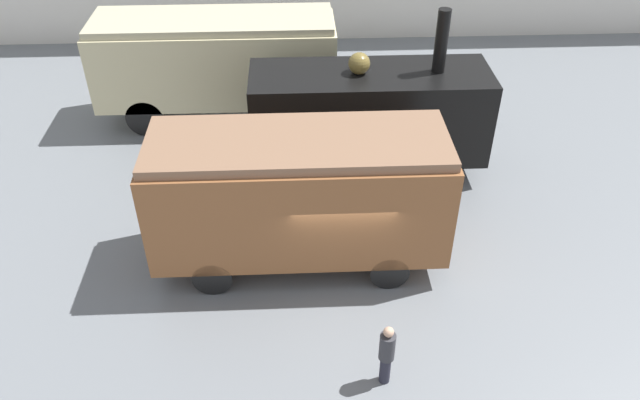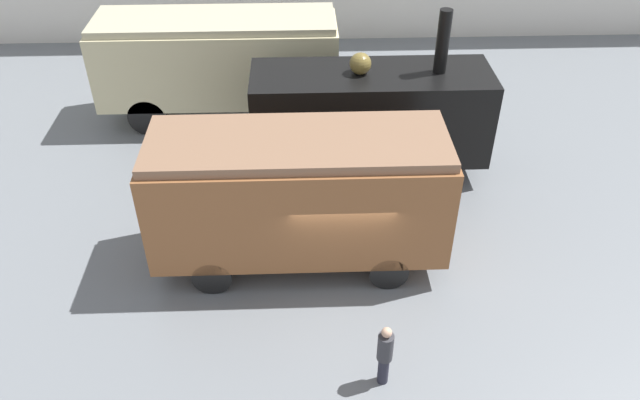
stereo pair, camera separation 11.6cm
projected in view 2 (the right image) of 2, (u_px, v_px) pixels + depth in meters
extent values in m
plane|color=slate|center=(340.00, 271.00, 16.49)|extent=(80.00, 80.00, 0.00)
cube|color=beige|center=(218.00, 60.00, 21.89)|extent=(8.31, 2.77, 2.63)
cube|color=tan|center=(214.00, 20.00, 21.03)|extent=(8.15, 2.55, 0.24)
cylinder|color=black|center=(290.00, 115.00, 21.82)|extent=(1.32, 0.12, 1.32)
cylinder|color=black|center=(290.00, 81.00, 23.93)|extent=(1.32, 0.12, 1.32)
cylinder|color=black|center=(147.00, 118.00, 21.67)|extent=(1.32, 0.12, 1.32)
cylinder|color=black|center=(160.00, 84.00, 23.78)|extent=(1.32, 0.12, 1.32)
cube|color=black|center=(370.00, 113.00, 19.08)|extent=(7.18, 2.41, 2.69)
cylinder|color=black|center=(443.00, 42.00, 17.77)|extent=(0.38, 0.38, 1.87)
sphere|color=brown|center=(360.00, 64.00, 18.09)|extent=(0.64, 0.64, 0.64)
cylinder|color=black|center=(441.00, 174.00, 19.14)|extent=(1.10, 0.12, 1.10)
cylinder|color=black|center=(428.00, 135.00, 20.97)|extent=(1.10, 0.12, 1.10)
cylinder|color=black|center=(301.00, 177.00, 19.01)|extent=(1.10, 0.12, 1.10)
cylinder|color=black|center=(300.00, 137.00, 20.84)|extent=(1.10, 0.12, 1.10)
cube|color=brown|center=(299.00, 195.00, 15.71)|extent=(7.41, 2.74, 2.82)
cube|color=brown|center=(298.00, 143.00, 14.79)|extent=(7.26, 2.52, 0.24)
cylinder|color=black|center=(389.00, 274.00, 15.67)|extent=(1.01, 0.12, 1.01)
cylinder|color=black|center=(377.00, 210.00, 17.76)|extent=(1.01, 0.12, 1.01)
cylinder|color=black|center=(212.00, 278.00, 15.54)|extent=(1.01, 0.12, 1.01)
cylinder|color=black|center=(221.00, 213.00, 17.63)|extent=(1.01, 0.12, 1.01)
cylinder|color=#262633|center=(383.00, 369.00, 13.46)|extent=(0.24, 0.24, 0.77)
cylinder|color=#333338|center=(385.00, 347.00, 13.02)|extent=(0.34, 0.34, 0.69)
sphere|color=tan|center=(387.00, 333.00, 12.75)|extent=(0.22, 0.22, 0.22)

